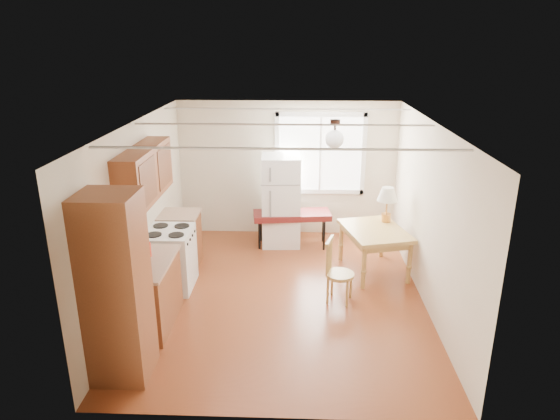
# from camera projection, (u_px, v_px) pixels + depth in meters

# --- Properties ---
(room_shell) EXTENTS (4.60, 5.60, 2.62)m
(room_shell) POSITION_uv_depth(u_px,v_px,m) (283.00, 214.00, 6.87)
(room_shell) COLOR #5E2713
(room_shell) RESTS_ON ground
(kitchen_run) EXTENTS (0.65, 3.40, 2.20)m
(kitchen_run) POSITION_uv_depth(u_px,v_px,m) (149.00, 258.00, 6.47)
(kitchen_run) COLOR brown
(kitchen_run) RESTS_ON ground
(window_unit) EXTENTS (1.64, 0.05, 1.51)m
(window_unit) POSITION_uv_depth(u_px,v_px,m) (320.00, 154.00, 9.09)
(window_unit) COLOR white
(window_unit) RESTS_ON room_shell
(pendant_light) EXTENTS (0.26, 0.26, 0.40)m
(pendant_light) POSITION_uv_depth(u_px,v_px,m) (335.00, 138.00, 6.90)
(pendant_light) COLOR black
(pendant_light) RESTS_ON room_shell
(refrigerator) EXTENTS (0.70, 0.72, 1.62)m
(refrigerator) POSITION_uv_depth(u_px,v_px,m) (281.00, 201.00, 8.86)
(refrigerator) COLOR white
(refrigerator) RESTS_ON ground
(bench) EXTENTS (1.41, 0.66, 0.63)m
(bench) POSITION_uv_depth(u_px,v_px,m) (292.00, 216.00, 8.85)
(bench) COLOR #591515
(bench) RESTS_ON ground
(dining_table) EXTENTS (1.13, 1.34, 0.72)m
(dining_table) POSITION_uv_depth(u_px,v_px,m) (375.00, 235.00, 7.82)
(dining_table) COLOR #A88240
(dining_table) RESTS_ON ground
(chair) EXTENTS (0.44, 0.43, 0.91)m
(chair) POSITION_uv_depth(u_px,v_px,m) (334.00, 267.00, 6.97)
(chair) COLOR #A88240
(chair) RESTS_ON ground
(table_lamp) EXTENTS (0.33, 0.33, 0.58)m
(table_lamp) POSITION_uv_depth(u_px,v_px,m) (387.00, 197.00, 7.98)
(table_lamp) COLOR #B37A39
(table_lamp) RESTS_ON dining_table
(coffee_maker) EXTENTS (0.23, 0.27, 0.39)m
(coffee_maker) POSITION_uv_depth(u_px,v_px,m) (139.00, 257.00, 6.04)
(coffee_maker) COLOR black
(coffee_maker) RESTS_ON kitchen_run
(kettle) EXTENTS (0.13, 0.13, 0.24)m
(kettle) POSITION_uv_depth(u_px,v_px,m) (146.00, 249.00, 6.35)
(kettle) COLOR red
(kettle) RESTS_ON kitchen_run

